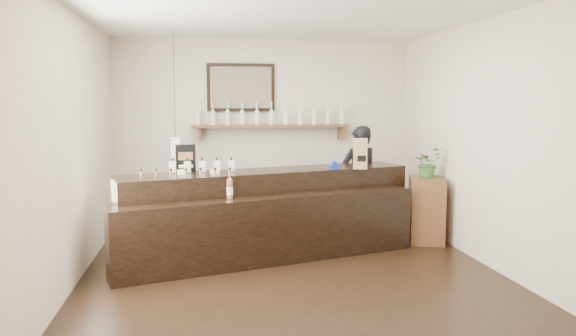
# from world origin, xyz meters

# --- Properties ---
(ground) EXTENTS (5.00, 5.00, 0.00)m
(ground) POSITION_xyz_m (0.00, 0.00, 0.00)
(ground) COLOR black
(ground) RESTS_ON ground
(room_shell) EXTENTS (5.00, 5.00, 5.00)m
(room_shell) POSITION_xyz_m (0.00, 0.00, 1.70)
(room_shell) COLOR beige
(room_shell) RESTS_ON ground
(back_wall_decor) EXTENTS (2.66, 0.96, 1.69)m
(back_wall_decor) POSITION_xyz_m (-0.15, 2.37, 1.76)
(back_wall_decor) COLOR brown
(back_wall_decor) RESTS_ON ground
(counter) EXTENTS (3.71, 2.00, 1.20)m
(counter) POSITION_xyz_m (-0.17, 0.56, 0.48)
(counter) COLOR black
(counter) RESTS_ON ground
(promo_sign) EXTENTS (0.24, 0.06, 0.33)m
(promo_sign) POSITION_xyz_m (-1.14, 0.68, 1.19)
(promo_sign) COLOR black
(promo_sign) RESTS_ON counter
(paper_bag) EXTENTS (0.20, 0.17, 0.38)m
(paper_bag) POSITION_xyz_m (1.01, 0.68, 1.22)
(paper_bag) COLOR #A1834D
(paper_bag) RESTS_ON counter
(tape_dispenser) EXTENTS (0.13, 0.08, 0.11)m
(tape_dispenser) POSITION_xyz_m (0.67, 0.66, 1.07)
(tape_dispenser) COLOR #1626A0
(tape_dispenser) RESTS_ON counter
(side_cabinet) EXTENTS (0.58, 0.69, 0.87)m
(side_cabinet) POSITION_xyz_m (2.00, 0.91, 0.43)
(side_cabinet) COLOR brown
(side_cabinet) RESTS_ON ground
(potted_plant) EXTENTS (0.46, 0.43, 0.40)m
(potted_plant) POSITION_xyz_m (2.00, 0.91, 1.07)
(potted_plant) COLOR #3A6D2B
(potted_plant) RESTS_ON side_cabinet
(shopkeeper) EXTENTS (0.72, 0.57, 1.73)m
(shopkeeper) POSITION_xyz_m (1.25, 1.55, 0.87)
(shopkeeper) COLOR black
(shopkeeper) RESTS_ON ground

